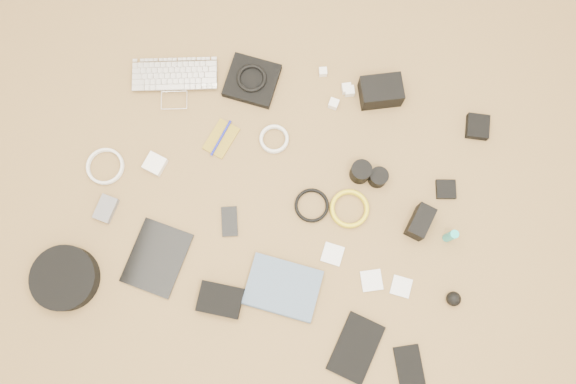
% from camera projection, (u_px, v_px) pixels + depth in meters
% --- Properties ---
extents(room_shell, '(4.04, 4.04, 2.58)m').
position_uv_depth(room_shell, '(248.00, 26.00, 0.78)').
color(room_shell, olive).
rests_on(room_shell, ground).
extents(laptop, '(0.36, 0.30, 0.02)m').
position_uv_depth(laptop, '(175.00, 87.00, 2.08)').
color(laptop, silver).
rests_on(laptop, ground).
extents(headphone_pouch, '(0.19, 0.18, 0.03)m').
position_uv_depth(headphone_pouch, '(252.00, 81.00, 2.08)').
color(headphone_pouch, black).
rests_on(headphone_pouch, ground).
extents(headphones, '(0.14, 0.14, 0.01)m').
position_uv_depth(headphones, '(252.00, 78.00, 2.06)').
color(headphones, black).
rests_on(headphones, headphone_pouch).
extents(charger_a, '(0.04, 0.04, 0.03)m').
position_uv_depth(charger_a, '(323.00, 72.00, 2.09)').
color(charger_a, white).
rests_on(charger_a, ground).
extents(charger_b, '(0.04, 0.04, 0.03)m').
position_uv_depth(charger_b, '(347.00, 89.00, 2.07)').
color(charger_b, white).
rests_on(charger_b, ground).
extents(charger_c, '(0.04, 0.04, 0.03)m').
position_uv_depth(charger_c, '(349.00, 91.00, 2.07)').
color(charger_c, white).
rests_on(charger_c, ground).
extents(charger_d, '(0.04, 0.04, 0.03)m').
position_uv_depth(charger_d, '(334.00, 104.00, 2.06)').
color(charger_d, white).
rests_on(charger_d, ground).
extents(dslr_camera, '(0.18, 0.15, 0.09)m').
position_uv_depth(dslr_camera, '(381.00, 91.00, 2.04)').
color(dslr_camera, black).
rests_on(dslr_camera, ground).
extents(lens_pouch, '(0.09, 0.10, 0.03)m').
position_uv_depth(lens_pouch, '(478.00, 127.00, 2.04)').
color(lens_pouch, black).
rests_on(lens_pouch, ground).
extents(notebook_olive, '(0.12, 0.15, 0.01)m').
position_uv_depth(notebook_olive, '(221.00, 139.00, 2.04)').
color(notebook_olive, olive).
rests_on(notebook_olive, ground).
extents(pen_blue, '(0.04, 0.15, 0.01)m').
position_uv_depth(pen_blue, '(221.00, 138.00, 2.04)').
color(pen_blue, '#121799').
rests_on(pen_blue, notebook_olive).
extents(cable_white_a, '(0.11, 0.11, 0.01)m').
position_uv_depth(cable_white_a, '(274.00, 139.00, 2.04)').
color(cable_white_a, silver).
rests_on(cable_white_a, ground).
extents(lens_a, '(0.08, 0.08, 0.08)m').
position_uv_depth(lens_a, '(361.00, 172.00, 1.98)').
color(lens_a, black).
rests_on(lens_a, ground).
extents(lens_b, '(0.07, 0.07, 0.06)m').
position_uv_depth(lens_b, '(378.00, 177.00, 1.99)').
color(lens_b, black).
rests_on(lens_b, ground).
extents(card_reader, '(0.08, 0.08, 0.02)m').
position_uv_depth(card_reader, '(446.00, 189.00, 2.00)').
color(card_reader, black).
rests_on(card_reader, ground).
extents(power_brick, '(0.08, 0.08, 0.03)m').
position_uv_depth(power_brick, '(155.00, 164.00, 2.01)').
color(power_brick, white).
rests_on(power_brick, ground).
extents(cable_white_b, '(0.15, 0.15, 0.01)m').
position_uv_depth(cable_white_b, '(106.00, 167.00, 2.02)').
color(cable_white_b, silver).
rests_on(cable_white_b, ground).
extents(cable_black, '(0.15, 0.15, 0.01)m').
position_uv_depth(cable_black, '(312.00, 206.00, 1.99)').
color(cable_black, black).
rests_on(cable_black, ground).
extents(cable_yellow, '(0.17, 0.17, 0.02)m').
position_uv_depth(cable_yellow, '(349.00, 209.00, 1.99)').
color(cable_yellow, gold).
rests_on(cable_yellow, ground).
extents(flash, '(0.09, 0.12, 0.08)m').
position_uv_depth(flash, '(420.00, 222.00, 1.94)').
color(flash, black).
rests_on(flash, ground).
extents(lens_cleaner, '(0.04, 0.04, 0.10)m').
position_uv_depth(lens_cleaner, '(451.00, 236.00, 1.92)').
color(lens_cleaner, '#1BB3B3').
rests_on(lens_cleaner, ground).
extents(battery_charger, '(0.07, 0.10, 0.03)m').
position_uv_depth(battery_charger, '(106.00, 209.00, 1.98)').
color(battery_charger, slate).
rests_on(battery_charger, ground).
extents(tablet, '(0.21, 0.26, 0.01)m').
position_uv_depth(tablet, '(157.00, 258.00, 1.95)').
color(tablet, black).
rests_on(tablet, ground).
extents(phone, '(0.08, 0.12, 0.01)m').
position_uv_depth(phone, '(230.00, 222.00, 1.98)').
color(phone, black).
rests_on(phone, ground).
extents(filter_case_left, '(0.07, 0.07, 0.01)m').
position_uv_depth(filter_case_left, '(332.00, 254.00, 1.96)').
color(filter_case_left, silver).
rests_on(filter_case_left, ground).
extents(filter_case_mid, '(0.09, 0.09, 0.01)m').
position_uv_depth(filter_case_mid, '(372.00, 280.00, 1.94)').
color(filter_case_mid, silver).
rests_on(filter_case_mid, ground).
extents(filter_case_right, '(0.07, 0.07, 0.01)m').
position_uv_depth(filter_case_right, '(401.00, 287.00, 1.93)').
color(filter_case_right, silver).
rests_on(filter_case_right, ground).
extents(air_blower, '(0.06, 0.06, 0.05)m').
position_uv_depth(air_blower, '(454.00, 299.00, 1.90)').
color(air_blower, black).
rests_on(air_blower, ground).
extents(headphone_case, '(0.22, 0.22, 0.06)m').
position_uv_depth(headphone_case, '(65.00, 278.00, 1.91)').
color(headphone_case, black).
rests_on(headphone_case, ground).
extents(drive_case, '(0.15, 0.11, 0.04)m').
position_uv_depth(drive_case, '(220.00, 300.00, 1.91)').
color(drive_case, black).
rests_on(drive_case, ground).
extents(paperback, '(0.25, 0.19, 0.02)m').
position_uv_depth(paperback, '(276.00, 314.00, 1.91)').
color(paperback, '#455A76').
rests_on(paperback, ground).
extents(notebook_black_a, '(0.17, 0.23, 0.01)m').
position_uv_depth(notebook_black_a, '(356.00, 348.00, 1.89)').
color(notebook_black_a, black).
rests_on(notebook_black_a, ground).
extents(notebook_black_b, '(0.13, 0.15, 0.01)m').
position_uv_depth(notebook_black_b, '(409.00, 366.00, 1.88)').
color(notebook_black_b, black).
rests_on(notebook_black_b, ground).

